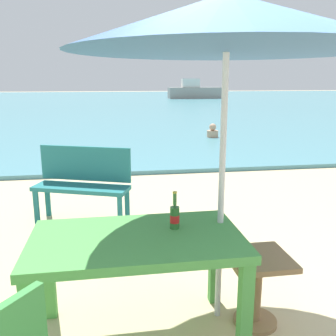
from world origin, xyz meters
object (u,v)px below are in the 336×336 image
side_table_wood (257,280)px  picnic_table_green (137,252)px  bench_teal_center (83,180)px  beer_bottle_amber (175,215)px  patio_umbrella (227,23)px  swimmer_person (213,132)px  boat_ferry (194,91)px

side_table_wood → picnic_table_green: bearing=-178.8°
bench_teal_center → beer_bottle_amber: bearing=-71.0°
patio_umbrella → side_table_wood: patio_umbrella is taller
side_table_wood → swimmer_person: 8.75m
side_table_wood → swimmer_person: bearing=76.4°
beer_bottle_amber → boat_ferry: size_ratio=0.05×
beer_bottle_amber → patio_umbrella: 1.31m
picnic_table_green → boat_ferry: boat_ferry is taller
beer_bottle_amber → side_table_wood: size_ratio=0.49×
side_table_wood → bench_teal_center: bearing=120.6°
patio_umbrella → swimmer_person: size_ratio=5.61×
beer_bottle_amber → patio_umbrella: patio_umbrella is taller
swimmer_person → patio_umbrella: bearing=-105.4°
picnic_table_green → side_table_wood: (0.87, 0.02, -0.30)m
picnic_table_green → beer_bottle_amber: 0.35m
picnic_table_green → beer_bottle_amber: bearing=19.5°
side_table_wood → boat_ferry: size_ratio=0.11×
beer_bottle_amber → swimmer_person: 8.86m
swimmer_person → boat_ferry: bearing=78.4°
beer_bottle_amber → side_table_wood: bearing=-7.4°
picnic_table_green → bench_teal_center: (-0.50, 2.34, -0.11)m
side_table_wood → swimmer_person: size_ratio=1.32×
bench_teal_center → boat_ferry: bearing=74.5°
beer_bottle_amber → boat_ferry: 33.22m
picnic_table_green → beer_bottle_amber: beer_bottle_amber is taller
swimmer_person → boat_ferry: size_ratio=0.08×
picnic_table_green → swimmer_person: bearing=71.0°
beer_bottle_amber → bench_teal_center: (-0.77, 2.25, -0.31)m
swimmer_person → boat_ferry: (4.93, 23.92, 0.49)m
beer_bottle_amber → boat_ferry: bearing=76.8°
bench_teal_center → swimmer_person: size_ratio=3.05×
beer_bottle_amber → bench_teal_center: bearing=109.0°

